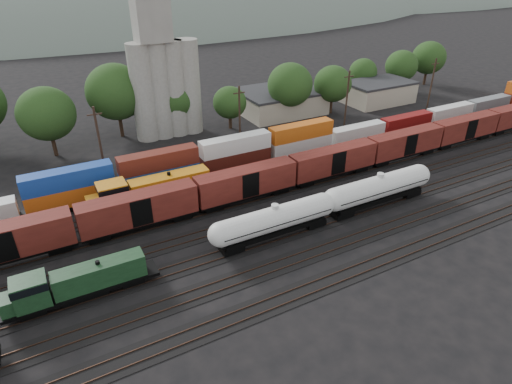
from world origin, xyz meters
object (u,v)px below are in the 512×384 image
tank_car_a (275,220)px  orange_locomotive (148,191)px  green_locomotive (73,284)px  grain_silo (165,78)px

tank_car_a → orange_locomotive: bearing=127.8°
tank_car_a → orange_locomotive: (-11.65, 15.00, -0.07)m
green_locomotive → orange_locomotive: 19.23m
grain_silo → tank_car_a: bearing=-90.0°
green_locomotive → grain_silo: (23.68, 41.00, 8.92)m
tank_car_a → orange_locomotive: 18.99m
tank_car_a → grain_silo: bearing=90.0°
green_locomotive → tank_car_a: size_ratio=0.87×
green_locomotive → tank_car_a: tank_car_a is taller
orange_locomotive → grain_silo: size_ratio=0.65×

